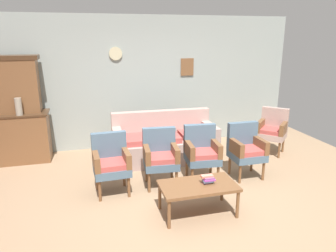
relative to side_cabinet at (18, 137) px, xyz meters
The scene contains 13 objects.
ground_plane 3.40m from the side_cabinet, 41.96° to the right, with size 7.68×7.68×0.00m, color #997A5B.
wall_back_with_decor 2.68m from the side_cabinet, ahead, with size 6.40×0.09×2.70m.
side_cabinet is the anchor object (origin of this frame).
cabinet_upper_hutch 0.99m from the side_cabinet, 90.00° to the left, with size 0.99×0.38×1.03m.
vase_on_cabinet 0.65m from the side_cabinet, 59.19° to the right, with size 0.12×0.12×0.31m, color #9E9482.
floral_couch 2.73m from the side_cabinet, 13.38° to the right, with size 1.94×0.85×0.90m.
armchair_row_middle 2.30m from the side_cabinet, 47.59° to the right, with size 0.54×0.51×0.90m.
armchair_by_doorway 2.85m from the side_cabinet, 35.35° to the right, with size 0.56×0.54×0.90m.
armchair_near_couch_end 3.43m from the side_cabinet, 28.58° to the right, with size 0.56×0.53×0.90m.
armchair_near_cabinet 4.14m from the side_cabinet, 24.31° to the right, with size 0.52×0.49×0.90m.
wingback_chair_by_fireplace 4.90m from the side_cabinet, ahead, with size 0.71×0.71×0.90m.
coffee_table 3.68m from the side_cabinet, 45.23° to the right, with size 1.00×0.56×0.42m.
book_stack_on_table 3.78m from the side_cabinet, 43.88° to the right, with size 0.18×0.10×0.12m.
Camera 1 is at (-1.28, -3.92, 2.29)m, focal length 34.05 mm.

